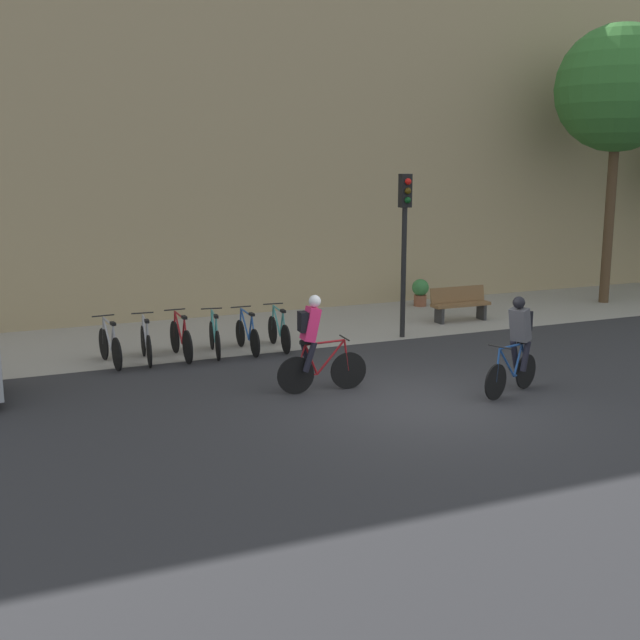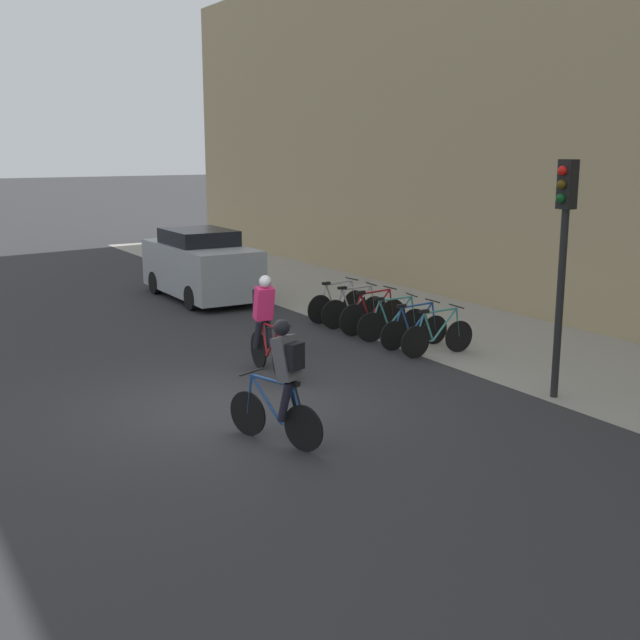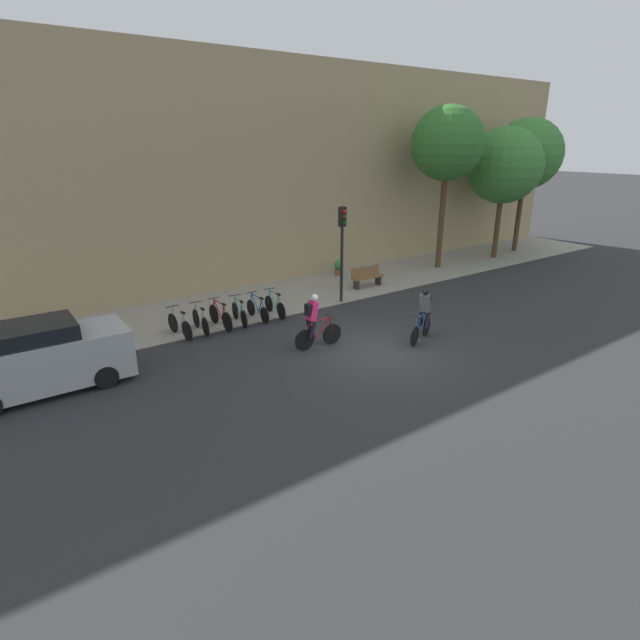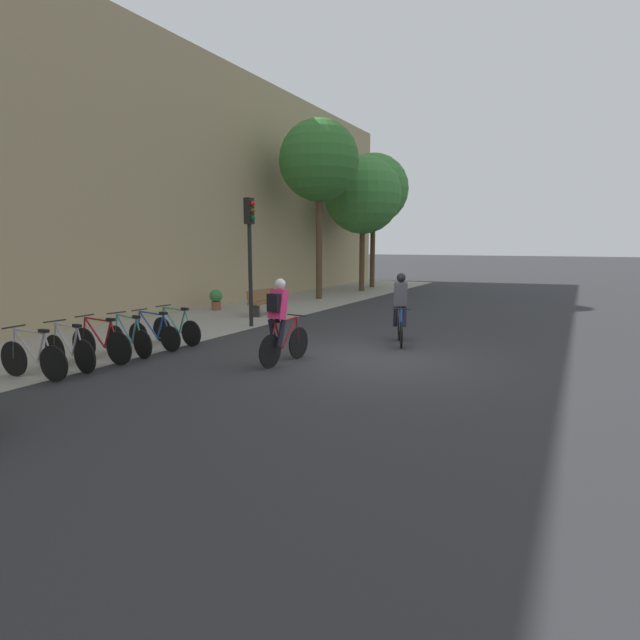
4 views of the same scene
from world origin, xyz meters
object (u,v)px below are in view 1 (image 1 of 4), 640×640
Objects in this scene: cyclist_grey at (518,341)px; parked_bike_5 at (279,331)px; potted_plant at (420,291)px; cyclist_pink at (314,341)px; parked_bike_4 at (247,335)px; parked_bike_1 at (146,343)px; parked_bike_2 at (181,339)px; traffic_light_pole at (405,226)px; parked_bike_0 at (110,346)px; parked_bike_3 at (215,337)px; bench at (460,303)px.

parked_bike_5 is at bearing 119.36° from cyclist_grey.
potted_plant is at bearing 30.73° from parked_bike_5.
cyclist_pink is 3.49m from parked_bike_4.
parked_bike_1 is at bearing 179.99° from parked_bike_5.
parked_bike_2 is 5.75m from traffic_light_pole.
parked_bike_0 is at bearing 179.97° from parked_bike_4.
parked_bike_4 is at bearing 178.87° from traffic_light_pole.
parked_bike_1 is (-2.33, 3.44, -0.55)m from cyclist_pink.
parked_bike_4 is (2.94, -0.00, -0.02)m from parked_bike_0.
traffic_light_pole is (5.30, -0.08, 2.22)m from parked_bike_2.
bench is (6.86, 1.01, 0.08)m from parked_bike_3.
parked_bike_3 is at bearing 179.04° from traffic_light_pole.
cyclist_pink is 4.64m from parked_bike_0.
cyclist_grey reaches higher than parked_bike_0.
cyclist_grey is at bearing -37.22° from parked_bike_0.
cyclist_grey is at bearing -108.92° from potted_plant.
cyclist_pink reaches higher than parked_bike_5.
parked_bike_5 is (2.95, -0.00, -0.01)m from parked_bike_1.
parked_bike_4 is (1.47, -0.00, -0.03)m from parked_bike_2.
parked_bike_0 reaches higher than parked_bike_1.
parked_bike_2 is at bearing -172.40° from bench.
cyclist_pink is 9.15m from potted_plant.
parked_bike_1 is at bearing -173.06° from bench.
traffic_light_pole reaches higher than parked_bike_0.
cyclist_pink is 3.59m from parked_bike_3.
bench is (2.30, 1.09, -2.16)m from traffic_light_pole.
parked_bike_0 reaches higher than parked_bike_3.
traffic_light_pole reaches higher than parked_bike_2.
parked_bike_1 is at bearing 179.96° from parked_bike_4.
parked_bike_0 is 0.73m from parked_bike_1.
potted_plant is (8.50, 3.30, 0.04)m from parked_bike_1.
traffic_light_pole reaches higher than parked_bike_4.
parked_bike_3 is at bearing -154.84° from potted_plant.
parked_bike_1 reaches higher than parked_bike_5.
parked_bike_3 is 0.43× the size of traffic_light_pole.
parked_bike_2 is 1.47m from parked_bike_4.
cyclist_pink is 3.83m from parked_bike_2.
parked_bike_0 is at bearing 142.78° from cyclist_grey.
parked_bike_2 is at bearing 179.16° from traffic_light_pole.
bench is at bearing 6.94° from parked_bike_1.
cyclist_pink reaches higher than parked_bike_3.
cyclist_pink is at bearing -132.44° from potted_plant.
parked_bike_1 is at bearing 139.38° from cyclist_grey.
parked_bike_3 is at bearing -0.01° from parked_bike_0.
parked_bike_3 is 2.11× the size of potted_plant.
parked_bike_1 is at bearing -179.99° from parked_bike_2.
traffic_light_pole is at bearing 42.24° from cyclist_pink.
traffic_light_pole is at bearing -154.59° from bench.
potted_plant is at bearing 19.67° from parked_bike_0.
cyclist_pink is at bearing 156.80° from cyclist_grey.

